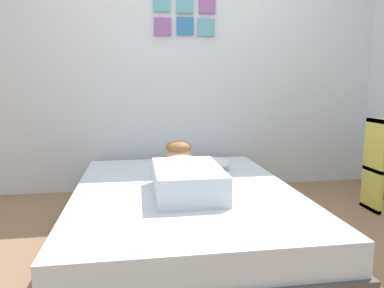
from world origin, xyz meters
TOP-DOWN VIEW (x-y plane):
  - ground_plane at (0.00, 0.00)m, footprint 11.70×11.70m
  - back_wall at (-0.00, 1.40)m, footprint 3.85×0.12m
  - bed at (-0.16, 0.23)m, footprint 1.51×2.03m
  - pillow at (0.03, 0.71)m, footprint 0.52×0.32m
  - person_lying at (-0.16, 0.23)m, footprint 0.43×0.92m
  - coffee_cup at (0.09, 0.62)m, footprint 0.12×0.09m
  - cell_phone at (-0.15, 0.28)m, footprint 0.07×0.14m

SIDE VIEW (x-z plane):
  - ground_plane at x=0.00m, z-range 0.00..0.00m
  - bed at x=-0.16m, z-range 0.00..0.32m
  - cell_phone at x=-0.15m, z-range 0.33..0.33m
  - coffee_cup at x=0.09m, z-range 0.33..0.40m
  - pillow at x=0.03m, z-range 0.33..0.44m
  - person_lying at x=-0.16m, z-range 0.30..0.57m
  - back_wall at x=0.00m, z-range 0.00..2.50m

